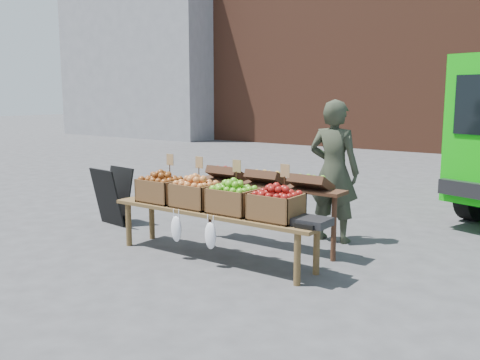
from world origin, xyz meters
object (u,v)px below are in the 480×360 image
Objects in this scene: back_table at (267,206)px; display_bench at (214,235)px; vendor at (334,171)px; crate_red_apples at (234,201)px; weighing_scale at (312,222)px; chalkboard_sign at (113,196)px; crate_russet_pears at (195,195)px; crate_golden_apples at (161,190)px; crate_green_apples at (276,207)px.

display_bench is (-0.24, -0.72, -0.24)m from back_table.
vendor reaches higher than crate_red_apples.
crate_red_apples is 0.98m from weighing_scale.
chalkboard_sign is at bearing 16.62° from vendor.
chalkboard_sign is 2.47m from back_table.
crate_red_apples is at bearing 0.00° from crate_russet_pears.
crate_red_apples reaches higher than chalkboard_sign.
weighing_scale is at bearing 0.00° from crate_red_apples.
crate_red_apples is (-0.47, -1.50, -0.19)m from vendor.
back_table is (2.45, 0.29, 0.10)m from chalkboard_sign.
back_table is 0.79m from display_bench.
crate_golden_apples is 1.47× the size of weighing_scale.
vendor is at bearing 55.68° from crate_russet_pears.
crate_red_apples is at bearing -87.18° from back_table.
crate_green_apples reaches higher than chalkboard_sign.
crate_red_apples is at bearing 0.00° from crate_golden_apples.
weighing_scale is at bearing 0.00° from crate_green_apples.
weighing_scale is at bearing 0.00° from display_bench.
weighing_scale is (1.52, 0.00, -0.10)m from crate_russet_pears.
crate_green_apples is (3.04, -0.43, 0.29)m from chalkboard_sign.
display_bench is 1.29m from weighing_scale.
crate_green_apples is (0.55, 0.00, 0.00)m from crate_red_apples.
crate_golden_apples is 1.00× the size of crate_russet_pears.
chalkboard_sign is 1.48m from crate_golden_apples.
crate_green_apples is at bearing -50.89° from back_table.
chalkboard_sign is 1.67× the size of crate_golden_apples.
chalkboard_sign is 1.67× the size of crate_red_apples.
vendor reaches higher than crate_golden_apples.
crate_russet_pears is at bearing 180.00° from crate_green_apples.
crate_golden_apples is 2.08m from weighing_scale.
back_table is 6.18× the size of weighing_scale.
crate_russet_pears is 1.00× the size of crate_green_apples.
vendor is 3.61× the size of crate_golden_apples.
crate_golden_apples is 1.65m from crate_green_apples.
back_table is at bearing 129.11° from crate_green_apples.
crate_golden_apples is at bearing 180.00° from display_bench.
vendor is 1.58m from crate_red_apples.
vendor reaches higher than crate_green_apples.
vendor is 3.61× the size of crate_russet_pears.
chalkboard_sign is at bearing 162.93° from crate_golden_apples.
back_table is 4.20× the size of crate_green_apples.
crate_golden_apples and crate_russet_pears have the same top height.
crate_red_apples is at bearing -2.73° from chalkboard_sign.
display_bench is 0.93m from crate_golden_apples.
back_table is 0.75m from crate_red_apples.
crate_russet_pears is at bearing 180.00° from crate_red_apples.
crate_red_apples reaches higher than weighing_scale.
vendor is at bearing 93.03° from crate_green_apples.
weighing_scale is at bearing 105.41° from vendor.
crate_green_apples is at bearing -1.00° from chalkboard_sign.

